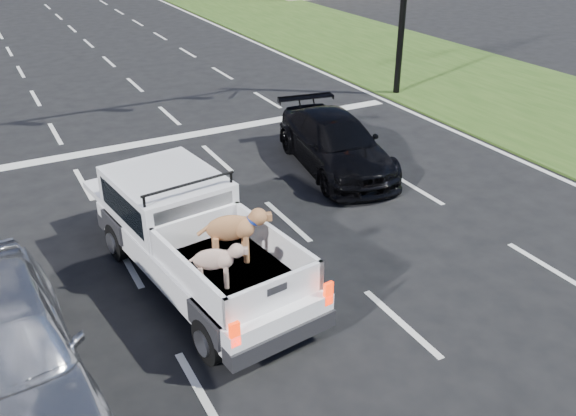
% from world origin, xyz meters
% --- Properties ---
extents(ground, '(160.00, 160.00, 0.00)m').
position_xyz_m(ground, '(0.00, 0.00, 0.00)').
color(ground, black).
rests_on(ground, ground).
extents(road_markings, '(17.75, 60.00, 0.01)m').
position_xyz_m(road_markings, '(0.00, 6.56, 0.01)').
color(road_markings, silver).
rests_on(road_markings, ground).
extents(grass_shoulder_right, '(8.00, 60.00, 0.06)m').
position_xyz_m(grass_shoulder_right, '(13.00, 6.00, 0.03)').
color(grass_shoulder_right, '#294715').
rests_on(grass_shoulder_right, ground).
extents(pickup_truck, '(2.51, 5.39, 1.95)m').
position_xyz_m(pickup_truck, '(-0.77, 2.83, 0.90)').
color(pickup_truck, black).
rests_on(pickup_truck, ground).
extents(black_coupe, '(2.60, 4.89, 1.35)m').
position_xyz_m(black_coupe, '(4.19, 5.97, 0.67)').
color(black_coupe, black).
rests_on(black_coupe, ground).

